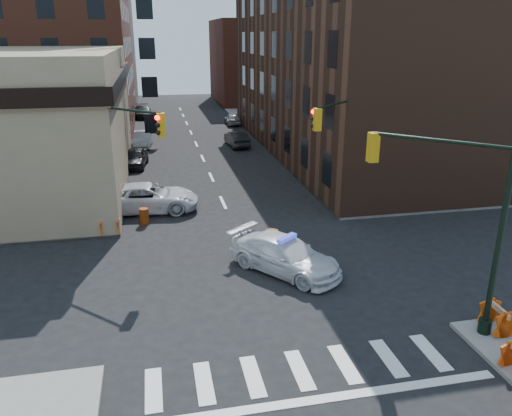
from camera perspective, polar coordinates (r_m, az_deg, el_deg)
name	(u,v)px	position (r m, az deg, el deg)	size (l,w,h in m)	color
ground	(256,274)	(22.09, -0.05, -7.52)	(140.00, 140.00, 0.00)	black
sidewalk_ne	(395,126)	(59.47, 15.61, 9.00)	(34.00, 54.50, 0.15)	gray
apartment_block	(1,13)	(61.09, -27.13, 19.22)	(25.00, 25.00, 24.00)	brown
commercial_row_ne	(350,70)	(45.23, 10.70, 15.20)	(14.00, 34.00, 14.00)	#492B1D
filler_nw	(64,48)	(82.21, -21.10, 16.68)	(20.00, 18.00, 16.00)	brown
filler_ne	(268,61)	(79.48, 1.38, 16.40)	(16.00, 16.00, 12.00)	brown
signal_pole_se	(469,205)	(17.87, 23.12, 0.29)	(5.40, 5.27, 8.00)	black
signal_pole_nw	(116,156)	(25.34, -15.74, 5.74)	(3.58, 3.67, 8.00)	black
signal_pole_ne	(342,146)	(27.14, 9.83, 7.04)	(3.67, 3.58, 8.00)	black
tree_ne_near	(278,108)	(47.19, 2.49, 11.37)	(3.00, 3.00, 4.85)	black
tree_ne_far	(259,98)	(54.92, 0.40, 12.50)	(3.00, 3.00, 4.85)	black
police_car	(285,255)	(22.03, 3.32, -5.40)	(2.17, 5.33, 1.55)	white
pickup	(148,198)	(30.12, -12.24, 1.17)	(2.73, 5.93, 1.65)	silver
parked_car_wnear	(135,158)	(40.70, -13.64, 5.60)	(1.70, 4.23, 1.44)	black
parked_car_wfar	(142,139)	(48.04, -12.85, 7.70)	(1.52, 4.35, 1.43)	#93969B
parked_car_wdeep	(143,112)	(65.32, -12.76, 10.70)	(2.10, 5.16, 1.50)	black
parked_car_enear	(237,139)	(47.01, -2.22, 7.92)	(1.53, 4.38, 1.44)	black
parked_car_efar	(232,119)	(58.76, -2.70, 10.15)	(1.57, 3.91, 1.33)	#92959A
pedestrian_a	(77,214)	(27.41, -19.80, -0.70)	(0.71, 0.47, 1.96)	black
pedestrian_b	(65,201)	(30.36, -20.97, 0.74)	(0.80, 0.62, 1.65)	black
barrel_road	(272,241)	(23.96, 1.82, -3.84)	(0.62, 0.62, 1.11)	red
barrel_bank	(144,216)	(28.19, -12.66, -0.93)	(0.51, 0.51, 0.90)	#D36209
barricade_se_a	(497,318)	(19.63, 25.86, -11.27)	(1.24, 0.62, 0.93)	red
barricade_nw_a	(110,226)	(26.83, -16.35, -2.04)	(1.11, 0.55, 0.83)	#CE4E09
barricade_nw_b	(63,225)	(27.53, -21.21, -1.86)	(1.32, 0.66, 0.99)	#CB5A09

